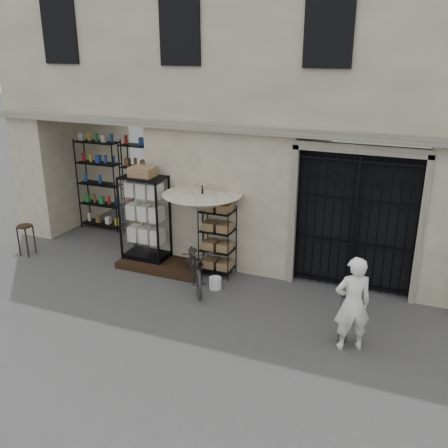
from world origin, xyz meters
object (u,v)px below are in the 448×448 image
at_px(wooden_stool, 26,239).
at_px(shopkeeper, 348,347).
at_px(wire_rack, 218,242).
at_px(market_umbrella, 202,198).
at_px(bicycle, 196,285).
at_px(display_cabinet, 145,222).
at_px(steel_bollard, 344,319).
at_px(white_bucket, 215,283).

height_order(wooden_stool, shopkeeper, wooden_stool).
xyz_separation_m(wire_rack, market_umbrella, (-0.33, -0.05, 0.99)).
bearing_deg(market_umbrella, bicycle, -79.79).
xyz_separation_m(display_cabinet, steel_bollard, (4.84, -1.58, -0.59)).
relative_size(wire_rack, steel_bollard, 1.81).
relative_size(wooden_stool, steel_bollard, 0.87).
bearing_deg(bicycle, steel_bollard, -49.32).
xyz_separation_m(market_umbrella, shopkeeper, (3.53, -1.76, -1.76)).
relative_size(wire_rack, shopkeeper, 0.95).
bearing_deg(display_cabinet, bicycle, -11.76).
bearing_deg(white_bucket, wooden_stool, -178.89).
xyz_separation_m(white_bucket, wooden_stool, (-4.97, -0.10, 0.28)).
bearing_deg(wooden_stool, wire_rack, 9.14).
xyz_separation_m(market_umbrella, white_bucket, (0.56, -0.62, -1.64)).
bearing_deg(shopkeeper, steel_bollard, -72.28).
relative_size(white_bucket, bicycle, 0.14).
xyz_separation_m(display_cabinet, shopkeeper, (4.97, -1.72, -1.03)).
xyz_separation_m(steel_bollard, shopkeeper, (0.14, -0.14, -0.44)).
bearing_deg(display_cabinet, market_umbrella, 10.39).
bearing_deg(bicycle, wire_rack, 39.88).
bearing_deg(steel_bollard, wooden_stool, 173.38).
xyz_separation_m(white_bucket, steel_bollard, (2.83, -1.00, 0.31)).
bearing_deg(wire_rack, white_bucket, -53.06).
relative_size(wooden_stool, shopkeeper, 0.45).
bearing_deg(display_cabinet, white_bucket, -7.17).
relative_size(wire_rack, wooden_stool, 2.09).
relative_size(wire_rack, bicycle, 0.86).
distance_m(bicycle, steel_bollard, 3.45).
bearing_deg(shopkeeper, wooden_stool, -34.28).
bearing_deg(white_bucket, steel_bollard, -19.46).
bearing_deg(wire_rack, steel_bollard, -10.54).
height_order(display_cabinet, steel_bollard, display_cabinet).
distance_m(market_umbrella, steel_bollard, 3.98).
distance_m(display_cabinet, market_umbrella, 1.63).
xyz_separation_m(display_cabinet, wooden_stool, (-2.96, -0.68, -0.63)).
distance_m(white_bucket, steel_bollard, 3.02).
relative_size(wire_rack, white_bucket, 6.11).
relative_size(steel_bollard, shopkeeper, 0.52).
bearing_deg(wooden_stool, market_umbrella, 9.18).
xyz_separation_m(market_umbrella, bicycle, (0.11, -0.63, -1.76)).
xyz_separation_m(display_cabinet, bicycle, (1.56, -0.59, -1.03)).
bearing_deg(steel_bollard, white_bucket, 160.54).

